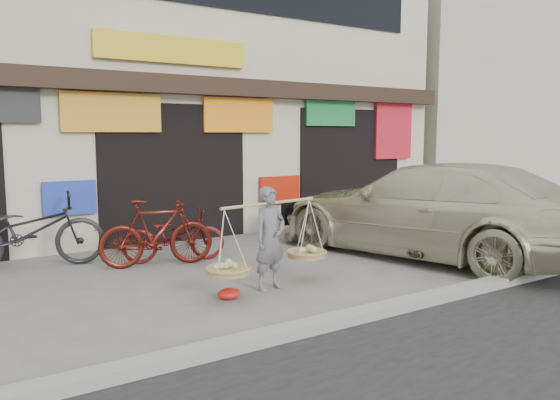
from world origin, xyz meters
TOP-DOWN VIEW (x-y plane):
  - ground at (0.00, 0.00)m, footprint 70.00×70.00m
  - kerb at (0.00, -2.00)m, footprint 70.00×0.25m
  - shophouse_block at (-0.00, 6.42)m, footprint 14.00×6.32m
  - neighbor_east at (13.50, 7.00)m, footprint 12.00×7.00m
  - street_vendor at (-0.24, -0.38)m, footprint 1.98×0.81m
  - bike_0 at (-2.78, 2.70)m, footprint 2.37×1.16m
  - bike_1 at (-1.05, 1.73)m, footprint 1.87×0.87m
  - bike_2 at (-0.70, 1.89)m, footprint 1.78×1.00m
  - suv at (3.19, -0.08)m, footprint 3.52×5.99m
  - red_bag at (-0.92, -0.47)m, footprint 0.31×0.25m

SIDE VIEW (x-z plane):
  - ground at x=0.00m, z-range 0.00..0.00m
  - kerb at x=0.00m, z-range 0.00..0.12m
  - red_bag at x=-0.92m, z-range 0.00..0.14m
  - bike_2 at x=-0.70m, z-range 0.00..0.88m
  - bike_1 at x=-1.05m, z-range 0.00..1.09m
  - bike_0 at x=-2.78m, z-range 0.00..1.19m
  - street_vendor at x=-0.24m, z-range -0.07..1.35m
  - suv at x=3.19m, z-range 0.00..1.63m
  - neighbor_east at x=13.50m, z-range 0.00..6.40m
  - shophouse_block at x=0.00m, z-range -0.05..6.95m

